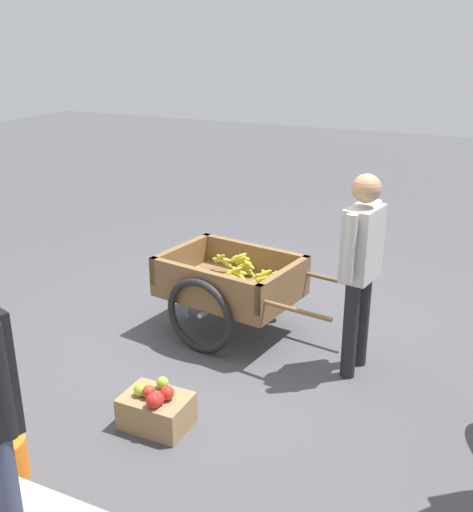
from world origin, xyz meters
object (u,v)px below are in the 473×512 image
object	(u,v)px
fruit_cart	(231,285)
vendor_person	(361,259)
apple_crate	(156,409)
plastic_bucket	(5,459)

from	to	relation	value
fruit_cart	vendor_person	bearing A→B (deg)	171.41
vendor_person	apple_crate	size ratio (longest dim) A/B	3.50
vendor_person	plastic_bucket	bearing A→B (deg)	53.58
fruit_cart	plastic_bucket	xyz separation A→B (m)	(0.39, 2.23, -0.31)
plastic_bucket	apple_crate	bearing A→B (deg)	-123.47
fruit_cart	plastic_bucket	world-z (taller)	fruit_cart
vendor_person	plastic_bucket	world-z (taller)	vendor_person
fruit_cart	apple_crate	bearing A→B (deg)	95.52
fruit_cart	vendor_person	distance (m)	1.23
fruit_cart	apple_crate	world-z (taller)	fruit_cart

